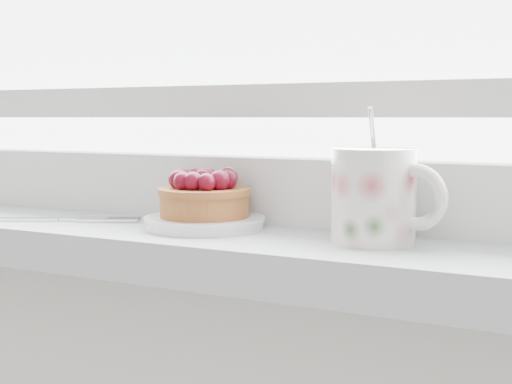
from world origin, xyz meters
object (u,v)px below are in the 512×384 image
Objects in this scene: floral_mug at (376,194)px; raspberry_tart at (205,195)px; saucer at (205,222)px; fork at (43,219)px.

raspberry_tart is at bearing 178.92° from floral_mug.
saucer is at bearing 179.00° from floral_mug.
saucer is 0.19m from fork.
saucer is 0.03m from raspberry_tart.
raspberry_tart is at bearing 11.75° from fork.
raspberry_tart is (-0.00, 0.00, 0.03)m from saucer.
raspberry_tart reaches higher than fork.
raspberry_tart reaches higher than saucer.
fork is at bearing -168.25° from raspberry_tart.
floral_mug reaches higher than raspberry_tart.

